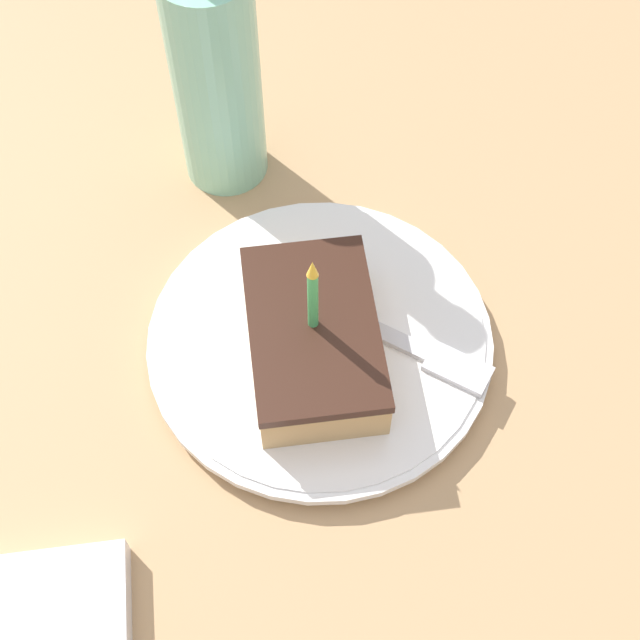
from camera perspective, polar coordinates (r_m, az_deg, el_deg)
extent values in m
cube|color=tan|center=(0.67, -0.84, -0.78)|extent=(2.40, 2.40, 0.04)
cylinder|color=white|center=(0.63, 0.00, -1.39)|extent=(0.23, 0.23, 0.02)
cylinder|color=white|center=(0.63, 0.00, -1.24)|extent=(0.24, 0.24, 0.01)
cube|color=tan|center=(0.60, -0.59, -1.47)|extent=(0.08, 0.13, 0.03)
cube|color=#381E14|center=(0.59, -0.61, -0.43)|extent=(0.09, 0.14, 0.01)
cylinder|color=#4CBF66|center=(0.56, -0.64, 1.27)|extent=(0.01, 0.01, 0.06)
cone|color=yellow|center=(0.53, -0.68, 3.30)|extent=(0.01, 0.01, 0.01)
cube|color=silver|center=(0.63, 1.71, 0.22)|extent=(0.11, 0.09, 0.00)
cube|color=silver|center=(0.62, 8.82, -3.10)|extent=(0.05, 0.05, 0.00)
cylinder|color=#8CD1B2|center=(0.68, -6.63, 14.94)|extent=(0.07, 0.07, 0.18)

